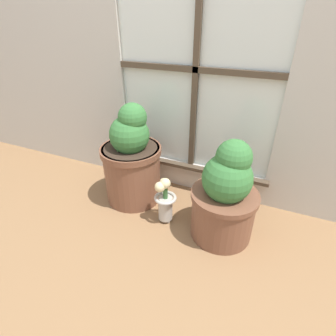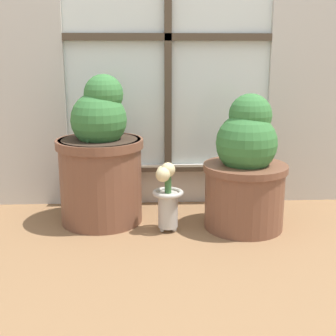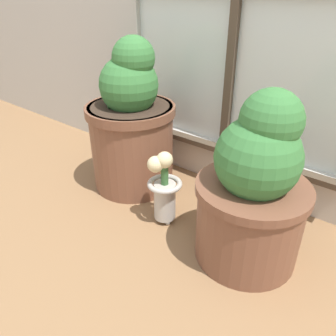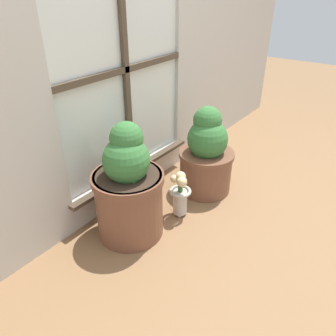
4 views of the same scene
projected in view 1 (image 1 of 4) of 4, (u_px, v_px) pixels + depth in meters
name	position (u px, v px, depth m)	size (l,w,h in m)	color
ground_plane	(159.00, 235.00, 1.56)	(10.00, 10.00, 0.00)	olive
potted_plant_left	(132.00, 161.00, 1.74)	(0.40, 0.40, 0.69)	brown
potted_plant_right	(225.00, 197.00, 1.45)	(0.38, 0.38, 0.61)	brown
flower_vase	(165.00, 200.00, 1.59)	(0.14, 0.14, 0.31)	#BCB7AD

